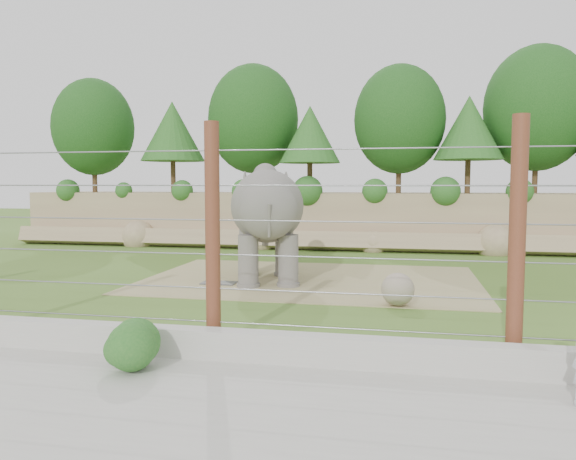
# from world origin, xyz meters

# --- Properties ---
(ground) EXTENTS (90.00, 90.00, 0.00)m
(ground) POSITION_xyz_m (0.00, 0.00, 0.00)
(ground) COLOR #476822
(ground) RESTS_ON ground
(back_embankment) EXTENTS (30.00, 5.52, 8.77)m
(back_embankment) POSITION_xyz_m (0.59, 12.68, 3.97)
(back_embankment) COLOR #9A7F63
(back_embankment) RESTS_ON ground
(dirt_patch) EXTENTS (10.00, 7.00, 0.02)m
(dirt_patch) POSITION_xyz_m (0.50, 3.00, 0.01)
(dirt_patch) COLOR tan
(dirt_patch) RESTS_ON ground
(drain_grate) EXTENTS (1.00, 0.60, 0.03)m
(drain_grate) POSITION_xyz_m (-2.01, 1.72, 0.04)
(drain_grate) COLOR #262628
(drain_grate) RESTS_ON dirt_patch
(elephant) EXTENTS (2.94, 4.67, 3.50)m
(elephant) POSITION_xyz_m (-0.73, 2.45, 1.75)
(elephant) COLOR #605B57
(elephant) RESTS_ON ground
(stone_ball) EXTENTS (0.79, 0.79, 0.79)m
(stone_ball) POSITION_xyz_m (3.15, -0.30, 0.42)
(stone_ball) COLOR gray
(stone_ball) RESTS_ON dirt_patch
(retaining_wall) EXTENTS (26.00, 0.35, 0.50)m
(retaining_wall) POSITION_xyz_m (0.00, -5.00, 0.25)
(retaining_wall) COLOR #B1AEA5
(retaining_wall) RESTS_ON ground
(walkway) EXTENTS (26.00, 4.00, 0.01)m
(walkway) POSITION_xyz_m (0.00, -7.00, 0.01)
(walkway) COLOR #B1AEA5
(walkway) RESTS_ON ground
(barrier_fence) EXTENTS (20.26, 0.26, 4.00)m
(barrier_fence) POSITION_xyz_m (0.00, -4.50, 2.00)
(barrier_fence) COLOR brown
(barrier_fence) RESTS_ON ground
(walkway_shrub) EXTENTS (0.77, 0.77, 0.77)m
(walkway_shrub) POSITION_xyz_m (-1.00, -5.80, 0.40)
(walkway_shrub) COLOR #225E21
(walkway_shrub) RESTS_ON walkway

